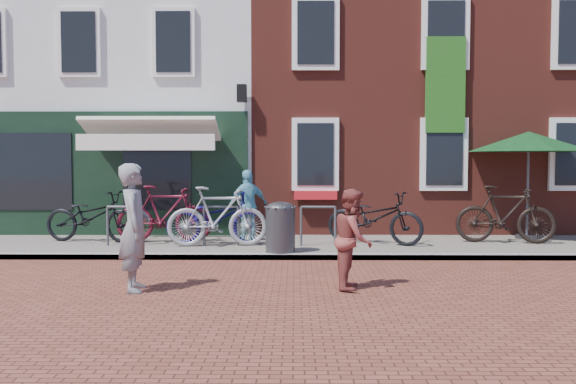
{
  "coord_description": "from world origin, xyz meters",
  "views": [
    {
      "loc": [
        0.01,
        -10.95,
        1.84
      ],
      "look_at": [
        -0.12,
        1.25,
        1.21
      ],
      "focal_mm": 37.01,
      "sensor_mm": 36.0,
      "label": 1
    }
  ],
  "objects_px": {
    "bicycle_5": "(505,214)",
    "woman": "(135,227)",
    "boy": "(353,239)",
    "bicycle_2": "(217,218)",
    "bicycle_3": "(217,216)",
    "bicycle_4": "(374,218)",
    "bicycle_1": "(164,214)",
    "litter_bin": "(280,224)",
    "parasol": "(529,138)",
    "cafe_person": "(248,205)",
    "bicycle_0": "(92,216)"
  },
  "relations": [
    {
      "from": "bicycle_5",
      "to": "woman",
      "type": "bearing_deg",
      "value": 134.04
    },
    {
      "from": "boy",
      "to": "bicycle_2",
      "type": "relative_size",
      "value": 0.69
    },
    {
      "from": "boy",
      "to": "bicycle_5",
      "type": "height_order",
      "value": "boy"
    },
    {
      "from": "bicycle_3",
      "to": "bicycle_4",
      "type": "bearing_deg",
      "value": -90.03
    },
    {
      "from": "bicycle_1",
      "to": "bicycle_2",
      "type": "height_order",
      "value": "bicycle_1"
    },
    {
      "from": "bicycle_1",
      "to": "bicycle_4",
      "type": "bearing_deg",
      "value": -97.87
    },
    {
      "from": "litter_bin",
      "to": "bicycle_1",
      "type": "relative_size",
      "value": 0.51
    },
    {
      "from": "parasol",
      "to": "bicycle_3",
      "type": "xyz_separation_m",
      "value": [
        -6.82,
        -1.29,
        -1.65
      ]
    },
    {
      "from": "parasol",
      "to": "boy",
      "type": "distance_m",
      "value": 6.73
    },
    {
      "from": "cafe_person",
      "to": "bicycle_1",
      "type": "bearing_deg",
      "value": -20.38
    },
    {
      "from": "cafe_person",
      "to": "bicycle_2",
      "type": "xyz_separation_m",
      "value": [
        -0.62,
        -0.56,
        -0.23
      ]
    },
    {
      "from": "bicycle_3",
      "to": "bicycle_5",
      "type": "xyz_separation_m",
      "value": [
        6.05,
        0.52,
        0.0
      ]
    },
    {
      "from": "boy",
      "to": "bicycle_2",
      "type": "xyz_separation_m",
      "value": [
        -2.48,
        3.84,
        -0.07
      ]
    },
    {
      "from": "litter_bin",
      "to": "bicycle_3",
      "type": "relative_size",
      "value": 0.51
    },
    {
      "from": "bicycle_2",
      "to": "bicycle_4",
      "type": "bearing_deg",
      "value": -90.29
    },
    {
      "from": "parasol",
      "to": "bicycle_5",
      "type": "distance_m",
      "value": 1.97
    },
    {
      "from": "bicycle_2",
      "to": "boy",
      "type": "bearing_deg",
      "value": -149.2
    },
    {
      "from": "bicycle_0",
      "to": "woman",
      "type": "bearing_deg",
      "value": -144.85
    },
    {
      "from": "bicycle_1",
      "to": "bicycle_3",
      "type": "distance_m",
      "value": 1.35
    },
    {
      "from": "cafe_person",
      "to": "bicycle_1",
      "type": "distance_m",
      "value": 1.81
    },
    {
      "from": "boy",
      "to": "bicycle_1",
      "type": "xyz_separation_m",
      "value": [
        -3.64,
        4.13,
        -0.01
      ]
    },
    {
      "from": "parasol",
      "to": "boy",
      "type": "bearing_deg",
      "value": -132.23
    },
    {
      "from": "litter_bin",
      "to": "woman",
      "type": "height_order",
      "value": "woman"
    },
    {
      "from": "bicycle_2",
      "to": "bicycle_5",
      "type": "bearing_deg",
      "value": -89.93
    },
    {
      "from": "boy",
      "to": "bicycle_5",
      "type": "bearing_deg",
      "value": -31.56
    },
    {
      "from": "litter_bin",
      "to": "woman",
      "type": "xyz_separation_m",
      "value": [
        -2.0,
        -2.92,
        0.27
      ]
    },
    {
      "from": "woman",
      "to": "bicycle_3",
      "type": "bearing_deg",
      "value": -20.86
    },
    {
      "from": "bicycle_1",
      "to": "bicycle_2",
      "type": "xyz_separation_m",
      "value": [
        1.16,
        -0.29,
        -0.06
      ]
    },
    {
      "from": "bicycle_0",
      "to": "bicycle_1",
      "type": "distance_m",
      "value": 1.59
    },
    {
      "from": "bicycle_1",
      "to": "bicycle_5",
      "type": "xyz_separation_m",
      "value": [
        7.27,
        -0.07,
        0.0
      ]
    },
    {
      "from": "woman",
      "to": "bicycle_3",
      "type": "distance_m",
      "value": 3.79
    },
    {
      "from": "cafe_person",
      "to": "parasol",
      "type": "bearing_deg",
      "value": 154.95
    },
    {
      "from": "bicycle_2",
      "to": "bicycle_0",
      "type": "bearing_deg",
      "value": 80.93
    },
    {
      "from": "woman",
      "to": "bicycle_5",
      "type": "height_order",
      "value": "woman"
    },
    {
      "from": "bicycle_3",
      "to": "bicycle_4",
      "type": "height_order",
      "value": "bicycle_3"
    },
    {
      "from": "bicycle_3",
      "to": "cafe_person",
      "type": "bearing_deg",
      "value": -40.28
    },
    {
      "from": "bicycle_3",
      "to": "bicycle_4",
      "type": "xyz_separation_m",
      "value": [
        3.26,
        0.4,
        -0.06
      ]
    },
    {
      "from": "litter_bin",
      "to": "boy",
      "type": "height_order",
      "value": "boy"
    },
    {
      "from": "litter_bin",
      "to": "bicycle_5",
      "type": "xyz_separation_m",
      "value": [
        4.74,
        1.33,
        0.08
      ]
    },
    {
      "from": "cafe_person",
      "to": "bicycle_5",
      "type": "bearing_deg",
      "value": 147.47
    },
    {
      "from": "woman",
      "to": "parasol",
      "type": "bearing_deg",
      "value": -66.63
    },
    {
      "from": "cafe_person",
      "to": "bicycle_3",
      "type": "xyz_separation_m",
      "value": [
        -0.56,
        -0.86,
        -0.17
      ]
    },
    {
      "from": "cafe_person",
      "to": "bicycle_4",
      "type": "xyz_separation_m",
      "value": [
        2.7,
        -0.46,
        -0.23
      ]
    },
    {
      "from": "bicycle_0",
      "to": "bicycle_1",
      "type": "relative_size",
      "value": 1.03
    },
    {
      "from": "woman",
      "to": "bicycle_2",
      "type": "distance_m",
      "value": 4.08
    },
    {
      "from": "woman",
      "to": "boy",
      "type": "bearing_deg",
      "value": -97.03
    },
    {
      "from": "bicycle_0",
      "to": "bicycle_4",
      "type": "bearing_deg",
      "value": -82.94
    },
    {
      "from": "boy",
      "to": "bicycle_3",
      "type": "xyz_separation_m",
      "value": [
        -2.43,
        3.54,
        -0.01
      ]
    },
    {
      "from": "boy",
      "to": "bicycle_1",
      "type": "bearing_deg",
      "value": 51.55
    },
    {
      "from": "bicycle_0",
      "to": "bicycle_5",
      "type": "height_order",
      "value": "bicycle_5"
    }
  ]
}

